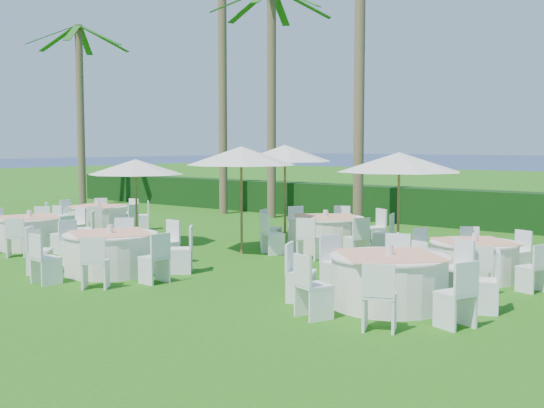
{
  "coord_description": "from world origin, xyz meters",
  "views": [
    {
      "loc": [
        10.92,
        -8.63,
        2.64
      ],
      "look_at": [
        1.32,
        3.24,
        1.3
      ],
      "focal_mm": 45.0,
      "sensor_mm": 36.0,
      "label": 1
    }
  ],
  "objects_px": {
    "banquet_table_c": "(389,279)",
    "umbrella_c": "(285,153)",
    "banquet_table_b": "(111,252)",
    "banquet_table_d": "(98,218)",
    "umbrella_b": "(241,156)",
    "banquet_table_f": "(474,260)",
    "banquet_table_a": "(30,232)",
    "banquet_table_e": "(326,233)",
    "umbrella_a": "(136,167)",
    "umbrella_d": "(399,162)"
  },
  "relations": [
    {
      "from": "banquet_table_b",
      "to": "umbrella_d",
      "type": "relative_size",
      "value": 1.21
    },
    {
      "from": "umbrella_b",
      "to": "banquet_table_e",
      "type": "bearing_deg",
      "value": 53.43
    },
    {
      "from": "banquet_table_d",
      "to": "umbrella_b",
      "type": "relative_size",
      "value": 1.17
    },
    {
      "from": "banquet_table_c",
      "to": "umbrella_a",
      "type": "bearing_deg",
      "value": 168.16
    },
    {
      "from": "banquet_table_c",
      "to": "umbrella_d",
      "type": "bearing_deg",
      "value": 116.52
    },
    {
      "from": "banquet_table_c",
      "to": "umbrella_b",
      "type": "xyz_separation_m",
      "value": [
        -5.45,
        2.54,
        1.91
      ]
    },
    {
      "from": "banquet_table_b",
      "to": "umbrella_c",
      "type": "height_order",
      "value": "umbrella_c"
    },
    {
      "from": "banquet_table_b",
      "to": "banquet_table_e",
      "type": "xyz_separation_m",
      "value": [
        1.69,
        5.29,
        0.0
      ]
    },
    {
      "from": "umbrella_c",
      "to": "banquet_table_e",
      "type": "bearing_deg",
      "value": -20.97
    },
    {
      "from": "banquet_table_c",
      "to": "umbrella_c",
      "type": "height_order",
      "value": "umbrella_c"
    },
    {
      "from": "banquet_table_a",
      "to": "umbrella_b",
      "type": "xyz_separation_m",
      "value": [
        4.82,
        2.7,
        1.94
      ]
    },
    {
      "from": "banquet_table_a",
      "to": "umbrella_c",
      "type": "distance_m",
      "value": 6.95
    },
    {
      "from": "banquet_table_a",
      "to": "banquet_table_d",
      "type": "height_order",
      "value": "banquet_table_a"
    },
    {
      "from": "banquet_table_e",
      "to": "umbrella_b",
      "type": "relative_size",
      "value": 1.26
    },
    {
      "from": "banquet_table_d",
      "to": "banquet_table_f",
      "type": "distance_m",
      "value": 11.95
    },
    {
      "from": "banquet_table_a",
      "to": "banquet_table_f",
      "type": "relative_size",
      "value": 1.07
    },
    {
      "from": "banquet_table_b",
      "to": "umbrella_b",
      "type": "distance_m",
      "value": 4.08
    },
    {
      "from": "banquet_table_b",
      "to": "banquet_table_c",
      "type": "bearing_deg",
      "value": 10.0
    },
    {
      "from": "banquet_table_b",
      "to": "umbrella_a",
      "type": "relative_size",
      "value": 1.37
    },
    {
      "from": "banquet_table_d",
      "to": "umbrella_d",
      "type": "bearing_deg",
      "value": 2.86
    },
    {
      "from": "banquet_table_a",
      "to": "banquet_table_e",
      "type": "xyz_separation_m",
      "value": [
        6.09,
        4.42,
        0.02
      ]
    },
    {
      "from": "banquet_table_d",
      "to": "umbrella_c",
      "type": "xyz_separation_m",
      "value": [
        5.75,
        1.9,
        1.99
      ]
    },
    {
      "from": "banquet_table_e",
      "to": "umbrella_b",
      "type": "distance_m",
      "value": 2.87
    },
    {
      "from": "banquet_table_f",
      "to": "umbrella_a",
      "type": "height_order",
      "value": "umbrella_a"
    },
    {
      "from": "umbrella_a",
      "to": "umbrella_b",
      "type": "bearing_deg",
      "value": 14.8
    },
    {
      "from": "banquet_table_d",
      "to": "banquet_table_f",
      "type": "height_order",
      "value": "banquet_table_d"
    },
    {
      "from": "banquet_table_b",
      "to": "banquet_table_d",
      "type": "height_order",
      "value": "banquet_table_b"
    },
    {
      "from": "umbrella_b",
      "to": "banquet_table_a",
      "type": "bearing_deg",
      "value": -150.69
    },
    {
      "from": "banquet_table_a",
      "to": "banquet_table_f",
      "type": "bearing_deg",
      "value": 16.88
    },
    {
      "from": "banquet_table_a",
      "to": "banquet_table_e",
      "type": "height_order",
      "value": "banquet_table_e"
    },
    {
      "from": "umbrella_b",
      "to": "umbrella_c",
      "type": "bearing_deg",
      "value": 102.98
    },
    {
      "from": "banquet_table_f",
      "to": "umbrella_a",
      "type": "relative_size",
      "value": 1.22
    },
    {
      "from": "banquet_table_b",
      "to": "umbrella_b",
      "type": "xyz_separation_m",
      "value": [
        0.42,
        3.57,
        1.92
      ]
    },
    {
      "from": "banquet_table_d",
      "to": "banquet_table_e",
      "type": "distance_m",
      "value": 7.68
    },
    {
      "from": "umbrella_b",
      "to": "banquet_table_c",
      "type": "bearing_deg",
      "value": -24.99
    },
    {
      "from": "banquet_table_b",
      "to": "umbrella_c",
      "type": "xyz_separation_m",
      "value": [
        -0.14,
        5.99,
        1.96
      ]
    },
    {
      "from": "umbrella_b",
      "to": "umbrella_d",
      "type": "xyz_separation_m",
      "value": [
        3.67,
        1.02,
        -0.11
      ]
    },
    {
      "from": "banquet_table_c",
      "to": "umbrella_b",
      "type": "distance_m",
      "value": 6.31
    },
    {
      "from": "banquet_table_f",
      "to": "umbrella_d",
      "type": "distance_m",
      "value": 2.76
    },
    {
      "from": "umbrella_c",
      "to": "umbrella_d",
      "type": "height_order",
      "value": "umbrella_c"
    },
    {
      "from": "banquet_table_f",
      "to": "umbrella_a",
      "type": "xyz_separation_m",
      "value": [
        -8.59,
        -1.25,
        1.66
      ]
    },
    {
      "from": "banquet_table_a",
      "to": "banquet_table_b",
      "type": "distance_m",
      "value": 4.48
    },
    {
      "from": "banquet_table_b",
      "to": "banquet_table_c",
      "type": "distance_m",
      "value": 5.96
    },
    {
      "from": "banquet_table_b",
      "to": "umbrella_b",
      "type": "height_order",
      "value": "umbrella_b"
    },
    {
      "from": "banquet_table_d",
      "to": "umbrella_b",
      "type": "bearing_deg",
      "value": -4.71
    },
    {
      "from": "umbrella_d",
      "to": "banquet_table_c",
      "type": "bearing_deg",
      "value": -63.48
    },
    {
      "from": "banquet_table_a",
      "to": "umbrella_c",
      "type": "relative_size",
      "value": 1.21
    },
    {
      "from": "banquet_table_f",
      "to": "umbrella_c",
      "type": "distance_m",
      "value": 6.8
    },
    {
      "from": "banquet_table_d",
      "to": "umbrella_a",
      "type": "height_order",
      "value": "umbrella_a"
    },
    {
      "from": "banquet_table_b",
      "to": "umbrella_b",
      "type": "bearing_deg",
      "value": 83.33
    }
  ]
}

